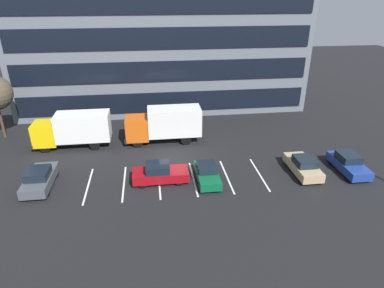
# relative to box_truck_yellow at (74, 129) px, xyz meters

# --- Properties ---
(ground_plane) EXTENTS (120.00, 120.00, 0.00)m
(ground_plane) POSITION_rel_box_truck_yellow_xyz_m (9.20, -4.78, -1.90)
(ground_plane) COLOR black
(office_building) EXTENTS (34.68, 12.66, 18.00)m
(office_building) POSITION_rel_box_truck_yellow_xyz_m (9.20, 13.17, 7.10)
(office_building) COLOR slate
(office_building) RESTS_ON ground_plane
(lot_markings) EXTENTS (14.14, 5.40, 0.01)m
(lot_markings) POSITION_rel_box_truck_yellow_xyz_m (9.20, -7.57, -1.90)
(lot_markings) COLOR silver
(lot_markings) RESTS_ON ground_plane
(box_truck_yellow) EXTENTS (7.29, 2.42, 3.38)m
(box_truck_yellow) POSITION_rel_box_truck_yellow_xyz_m (0.00, 0.00, 0.00)
(box_truck_yellow) COLOR yellow
(box_truck_yellow) RESTS_ON ground_plane
(box_truck_orange) EXTENTS (7.55, 2.50, 3.50)m
(box_truck_orange) POSITION_rel_box_truck_yellow_xyz_m (8.76, 0.09, 0.07)
(box_truck_orange) COLOR #D85914
(box_truck_orange) RESTS_ON ground_plane
(sedan_maroon) EXTENTS (4.43, 1.86, 1.59)m
(sedan_maroon) POSITION_rel_box_truck_yellow_xyz_m (7.90, -7.65, -1.15)
(sedan_maroon) COLOR maroon
(sedan_maroon) RESTS_ON ground_plane
(sedan_navy) EXTENTS (1.81, 4.33, 1.55)m
(sedan_navy) POSITION_rel_box_truck_yellow_xyz_m (23.76, -8.02, -1.17)
(sedan_navy) COLOR navy
(sedan_navy) RESTS_ON ground_plane
(sedan_tan) EXTENTS (1.80, 4.30, 1.54)m
(sedan_tan) POSITION_rel_box_truck_yellow_xyz_m (19.81, -7.90, -1.18)
(sedan_tan) COLOR tan
(sedan_tan) RESTS_ON ground_plane
(sedan_forest) EXTENTS (1.66, 3.98, 1.42)m
(sedan_forest) POSITION_rel_box_truck_yellow_xyz_m (11.66, -8.02, -1.23)
(sedan_forest) COLOR #0C5933
(sedan_forest) RESTS_ON ground_plane
(sedan_charcoal) EXTENTS (1.89, 4.51, 1.62)m
(sedan_charcoal) POSITION_rel_box_truck_yellow_xyz_m (-1.41, -7.26, -1.14)
(sedan_charcoal) COLOR #474C51
(sedan_charcoal) RESTS_ON ground_plane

